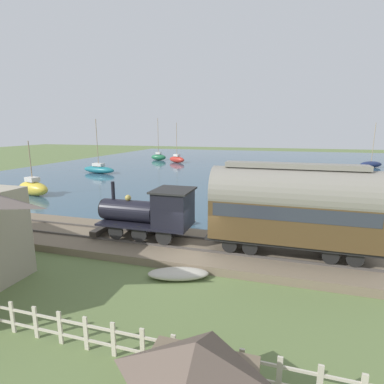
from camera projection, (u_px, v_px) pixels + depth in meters
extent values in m
plane|color=#607542|center=(194.00, 261.00, 15.50)|extent=(200.00, 200.00, 0.00)
cube|color=#38566B|center=(258.00, 165.00, 56.94)|extent=(80.00, 80.00, 0.01)
cube|color=#756651|center=(201.00, 248.00, 16.69)|extent=(5.11, 56.00, 0.41)
cube|color=#4C4742|center=(196.00, 250.00, 15.82)|extent=(0.07, 54.88, 0.12)
cube|color=#4C4742|center=(204.00, 238.00, 17.45)|extent=(0.07, 54.88, 0.12)
cylinder|color=black|center=(164.00, 237.00, 16.23)|extent=(0.12, 0.92, 0.92)
cylinder|color=black|center=(175.00, 227.00, 17.85)|extent=(0.12, 0.92, 0.92)
cylinder|color=black|center=(139.00, 234.00, 16.63)|extent=(0.12, 0.92, 0.92)
cylinder|color=black|center=(152.00, 225.00, 18.26)|extent=(0.12, 0.92, 0.92)
cylinder|color=black|center=(116.00, 232.00, 17.04)|extent=(0.12, 0.92, 0.92)
cylinder|color=black|center=(130.00, 223.00, 18.67)|extent=(0.12, 0.92, 0.92)
cube|color=black|center=(146.00, 223.00, 17.37)|extent=(2.23, 5.34, 0.12)
cylinder|color=black|center=(129.00, 210.00, 17.53)|extent=(1.24, 3.20, 1.24)
cylinder|color=black|center=(104.00, 208.00, 17.98)|extent=(1.18, 0.08, 1.18)
cylinder|color=black|center=(113.00, 190.00, 17.56)|extent=(0.21, 0.21, 1.05)
sphere|color=tan|center=(128.00, 198.00, 17.37)|extent=(0.36, 0.36, 0.36)
cube|color=black|center=(173.00, 208.00, 16.68)|extent=(2.13, 1.87, 1.94)
cube|color=#282828|center=(173.00, 190.00, 16.47)|extent=(2.33, 2.11, 0.10)
cube|color=#2D2823|center=(102.00, 229.00, 18.32)|extent=(2.03, 0.44, 0.32)
cylinder|color=black|center=(355.00, 259.00, 13.64)|extent=(0.12, 0.76, 0.76)
cylinder|color=black|center=(347.00, 245.00, 15.26)|extent=(0.12, 0.76, 0.76)
cylinder|color=black|center=(330.00, 256.00, 13.92)|extent=(0.12, 0.76, 0.76)
cylinder|color=black|center=(325.00, 243.00, 15.55)|extent=(0.12, 0.76, 0.76)
cylinder|color=black|center=(250.00, 248.00, 14.96)|extent=(0.12, 0.76, 0.76)
cylinder|color=black|center=(253.00, 236.00, 16.58)|extent=(0.12, 0.76, 0.76)
cylinder|color=black|center=(229.00, 245.00, 15.24)|extent=(0.12, 0.76, 0.76)
cylinder|color=black|center=(234.00, 234.00, 16.87)|extent=(0.12, 0.76, 0.76)
cube|color=black|center=(289.00, 240.00, 15.19)|extent=(2.15, 8.25, 0.16)
cube|color=#4C381E|center=(290.00, 216.00, 14.94)|extent=(2.38, 7.92, 2.31)
cube|color=#2D333D|center=(291.00, 208.00, 14.85)|extent=(2.41, 7.42, 0.65)
cylinder|color=gray|center=(292.00, 194.00, 14.70)|extent=(2.50, 7.92, 2.50)
cube|color=gray|center=(294.00, 166.00, 14.42)|extent=(0.83, 6.60, 0.24)
ellipsoid|color=#B72D23|center=(177.00, 160.00, 61.21)|extent=(3.11, 4.30, 1.26)
cylinder|color=#9E8460|center=(177.00, 140.00, 60.38)|extent=(0.10, 0.10, 6.75)
cube|color=silver|center=(177.00, 155.00, 61.03)|extent=(1.28, 1.47, 0.45)
ellipsoid|color=gold|center=(33.00, 188.00, 30.86)|extent=(2.57, 4.60, 1.45)
cylinder|color=#9E8460|center=(30.00, 161.00, 30.29)|extent=(0.10, 0.10, 4.13)
cube|color=silver|center=(32.00, 179.00, 30.67)|extent=(1.22, 1.49, 0.45)
ellipsoid|color=#192347|center=(371.00, 164.00, 53.48)|extent=(3.07, 4.25, 1.11)
cylinder|color=#9E8460|center=(374.00, 142.00, 52.67)|extent=(0.10, 0.10, 6.72)
ellipsoid|color=#1E707A|center=(99.00, 170.00, 46.45)|extent=(2.60, 6.03, 1.12)
cylinder|color=#9E8460|center=(97.00, 143.00, 45.60)|extent=(0.10, 0.10, 7.09)
cube|color=silver|center=(98.00, 165.00, 46.28)|extent=(1.28, 1.89, 0.45)
ellipsoid|color=#236B42|center=(159.00, 157.00, 66.02)|extent=(1.76, 3.54, 1.30)
cylinder|color=#9E8460|center=(158.00, 136.00, 65.08)|extent=(0.10, 0.10, 7.76)
cube|color=silver|center=(158.00, 153.00, 65.84)|extent=(0.99, 1.09, 0.45)
ellipsoid|color=#B7B2A3|center=(317.00, 210.00, 24.59)|extent=(2.05, 2.80, 0.36)
ellipsoid|color=#B7B2A3|center=(180.00, 221.00, 21.53)|extent=(1.52, 2.45, 0.45)
ellipsoid|color=#B7B2A3|center=(281.00, 201.00, 27.46)|extent=(1.26, 2.10, 0.47)
ellipsoid|color=#B7B2A3|center=(178.00, 274.00, 13.72)|extent=(1.88, 3.00, 0.44)
cube|color=beige|center=(279.00, 376.00, 7.60)|extent=(0.06, 0.14, 1.14)
cube|color=beige|center=(241.00, 368.00, 7.86)|extent=(0.06, 0.14, 1.14)
cube|color=beige|center=(206.00, 360.00, 8.13)|extent=(0.06, 0.14, 1.14)
cube|color=beige|center=(173.00, 353.00, 8.39)|extent=(0.06, 0.14, 1.14)
cube|color=beige|center=(142.00, 346.00, 8.66)|extent=(0.06, 0.14, 1.14)
cube|color=beige|center=(113.00, 339.00, 8.92)|extent=(0.06, 0.14, 1.14)
cube|color=beige|center=(86.00, 333.00, 9.19)|extent=(0.06, 0.14, 1.14)
cube|color=beige|center=(60.00, 328.00, 9.45)|extent=(0.06, 0.14, 1.14)
cube|color=beige|center=(36.00, 322.00, 9.72)|extent=(0.06, 0.14, 1.14)
cube|color=beige|center=(12.00, 317.00, 9.98)|extent=(0.06, 0.14, 1.14)
cube|color=beige|center=(128.00, 349.00, 8.84)|extent=(0.05, 20.00, 0.08)
cube|color=beige|center=(127.00, 334.00, 8.73)|extent=(0.05, 20.00, 0.08)
pyramid|color=brown|center=(196.00, 361.00, 6.36)|extent=(2.35, 2.82, 0.92)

